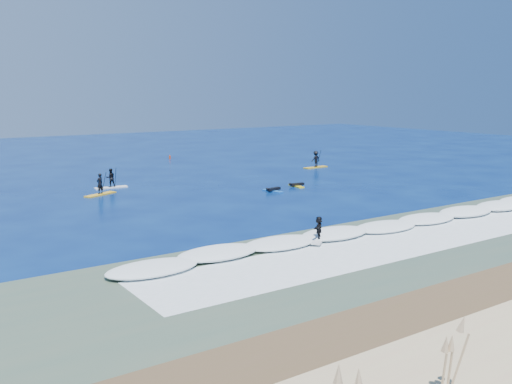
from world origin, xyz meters
TOP-DOWN VIEW (x-y plane):
  - ground at (0.00, 0.00)m, footprint 160.00×160.00m
  - shallow_water at (0.00, -14.00)m, footprint 90.00×13.00m
  - breaking_wave at (0.00, -10.00)m, footprint 40.00×6.00m
  - whitewater at (0.00, -13.00)m, footprint 34.00×5.00m
  - sup_paddler_left at (-9.95, 12.05)m, footprint 3.09×2.02m
  - sup_paddler_center at (-7.94, 14.95)m, footprint 3.00×1.00m
  - sup_paddler_right at (16.60, 15.18)m, footprint 3.24×1.02m
  - prone_paddler_near at (6.54, 6.02)m, footprint 1.60×2.05m
  - prone_paddler_far at (3.19, 5.10)m, footprint 1.67×2.16m
  - wave_surfer at (-4.76, -10.39)m, footprint 1.90×1.69m
  - marker_buoy at (6.45, 32.49)m, footprint 0.24×0.24m

SIDE VIEW (x-z plane):
  - ground at x=0.00m, z-range 0.00..0.00m
  - breaking_wave at x=0.00m, z-range -0.15..0.15m
  - whitewater at x=0.00m, z-range -0.01..0.01m
  - shallow_water at x=0.00m, z-range 0.00..0.01m
  - prone_paddler_near at x=6.54m, z-range -0.07..0.35m
  - prone_paddler_far at x=3.19m, z-range -0.07..0.37m
  - marker_buoy at x=6.45m, z-range -0.04..0.54m
  - sup_paddler_left at x=-9.95m, z-range -0.40..1.75m
  - sup_paddler_center at x=-7.94m, z-range -0.26..1.81m
  - wave_surfer at x=-4.76m, z-range 0.10..1.54m
  - sup_paddler_right at x=16.60m, z-range -0.25..2.00m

